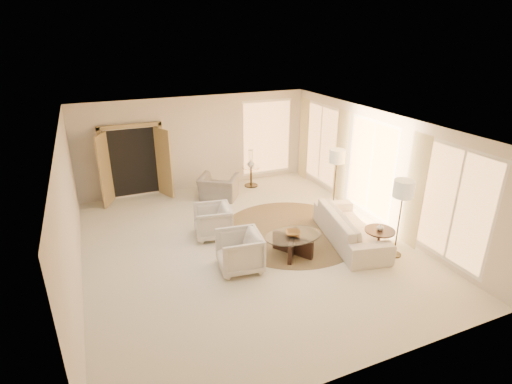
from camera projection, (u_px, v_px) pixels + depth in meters
name	position (u px, v px, depth m)	size (l,w,h in m)	color
room	(246.00, 188.00, 8.61)	(7.04, 8.04, 2.83)	beige
windows_right	(373.00, 169.00, 9.97)	(0.10, 6.40, 2.40)	#FFB466
window_back_corner	(267.00, 138.00, 12.83)	(1.70, 0.10, 2.40)	#FFB466
curtains_right	(350.00, 161.00, 10.73)	(0.06, 5.20, 2.60)	beige
french_doors	(134.00, 163.00, 11.30)	(1.95, 0.66, 2.16)	tan
area_rug	(291.00, 231.00, 9.77)	(3.45, 3.45, 0.01)	#3D2F1C
sofa	(350.00, 227.00, 9.19)	(2.47, 0.97, 0.72)	beige
armchair_left	(213.00, 220.00, 9.39)	(0.82, 0.77, 0.85)	beige
armchair_right	(239.00, 250.00, 8.09)	(0.85, 0.80, 0.88)	beige
accent_chair	(218.00, 184.00, 11.49)	(1.05, 0.68, 0.92)	gray
coffee_table	(293.00, 242.00, 8.67)	(1.29, 1.29, 0.47)	black
end_table	(379.00, 238.00, 8.59)	(0.64, 0.64, 0.61)	black
side_table	(251.00, 174.00, 12.44)	(0.54, 0.54, 0.63)	#30291B
floor_lamp_near	(337.00, 159.00, 10.39)	(0.41, 0.41, 1.70)	#30291B
floor_lamp_far	(403.00, 192.00, 8.18)	(0.42, 0.42, 1.74)	#30291B
bowl	(293.00, 233.00, 8.59)	(0.33, 0.33, 0.08)	brown
end_vase	(380.00, 227.00, 8.49)	(0.15, 0.15, 0.15)	silver
side_vase	(251.00, 163.00, 12.30)	(0.23, 0.23, 0.24)	silver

